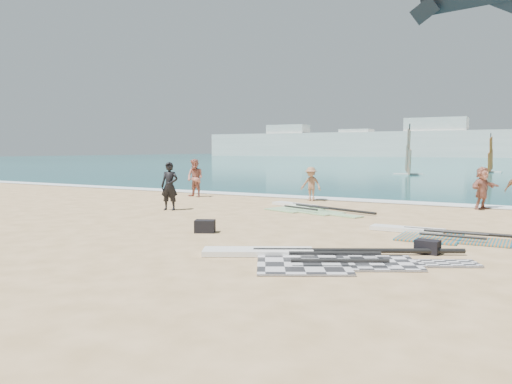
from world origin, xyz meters
The scene contains 16 objects.
ground centered at (0.00, 0.00, 0.00)m, with size 300.00×300.00×0.00m, color #D7B07E.
sea centered at (0.00, 132.00, 0.00)m, with size 300.00×240.00×0.06m, color #0C4456.
surf_line centered at (0.00, 12.30, 0.00)m, with size 300.00×1.20×0.04m, color white.
far_town centered at (-15.72, 150.00, 4.49)m, with size 160.00×8.00×12.00m.
rig_grey centered at (2.99, -0.42, 0.05)m, with size 5.95×4.07×0.20m.
rig_green centered at (-0.86, 7.95, 0.05)m, with size 5.07×3.11×0.20m.
rig_orange centered at (4.94, 3.99, 0.05)m, with size 4.97×1.94×0.19m.
gear_bag_near centered at (-1.16, 1.37, 0.18)m, with size 0.58×0.42×0.37m, color black.
gear_bag_far centered at (5.07, 1.48, 0.16)m, with size 0.53×0.37×0.32m, color black.
person_wetsuit centered at (-5.49, 5.09, 0.96)m, with size 0.70×0.46×1.92m, color black.
beachgoer_left centered at (-7.91, 10.10, 0.97)m, with size 0.94×0.73×1.93m, color #B1695A.
beachgoer_mid centered at (-1.98, 11.15, 0.80)m, with size 1.03×0.59×1.60m, color #9A6D4D.
beachgoer_right centered at (5.34, 11.50, 0.87)m, with size 1.61×0.51×1.73m, color #B06C57.
windsurfer_left centered at (-3.23, 37.07, 1.37)m, with size 2.74×3.04×4.83m.
windsurfer_centre centered at (3.03, 46.59, 1.23)m, with size 2.32×2.77×4.14m.
kitesurf_kite centered at (0.92, 38.40, 15.67)m, with size 9.10×2.72×2.83m.
Camera 1 is at (7.20, -10.45, 2.42)m, focal length 35.00 mm.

